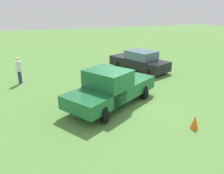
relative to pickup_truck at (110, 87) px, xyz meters
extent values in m
plane|color=#54843D|center=(-0.35, -0.87, -0.92)|extent=(80.00, 80.00, 0.00)
cylinder|color=black|center=(1.56, -1.04, -0.55)|extent=(0.75, 0.22, 0.75)
cylinder|color=black|center=(0.19, -1.86, -0.55)|extent=(0.75, 0.22, 0.75)
cylinder|color=black|center=(-0.06, 1.65, -0.55)|extent=(0.75, 0.22, 0.75)
cylinder|color=black|center=(-1.43, 0.82, -0.55)|extent=(0.75, 0.22, 0.75)
cube|color=#1E6638|center=(0.83, -1.37, -0.21)|extent=(2.64, 2.66, 0.64)
cube|color=#1E6638|center=(-0.09, 0.14, 0.17)|extent=(2.43, 2.32, 1.40)
cube|color=slate|center=(-0.09, 0.14, 0.61)|extent=(2.18, 2.04, 0.48)
cube|color=#1E6638|center=(-0.59, 0.98, -0.23)|extent=(2.84, 2.99, 0.60)
cube|color=silver|center=(1.30, -2.15, -0.47)|extent=(1.62, 1.04, 0.16)
cylinder|color=black|center=(6.37, -2.91, -0.61)|extent=(0.63, 0.20, 0.63)
cylinder|color=black|center=(6.93, -4.32, -0.61)|extent=(0.63, 0.20, 0.63)
cylinder|color=black|center=(3.56, -4.01, -0.61)|extent=(0.63, 0.20, 0.63)
cylinder|color=black|center=(4.12, -5.42, -0.61)|extent=(0.63, 0.20, 0.63)
cube|color=black|center=(5.24, -4.17, -0.40)|extent=(4.91, 3.32, 0.68)
cube|color=slate|center=(5.03, -4.25, 0.24)|extent=(2.44, 2.19, 0.60)
cylinder|color=navy|center=(4.87, 4.12, -0.53)|extent=(0.14, 0.14, 0.79)
cylinder|color=navy|center=(5.06, 4.06, -0.53)|extent=(0.14, 0.14, 0.79)
cylinder|color=silver|center=(4.96, 4.09, 0.16)|extent=(0.41, 0.41, 0.59)
sphere|color=beige|center=(4.96, 4.09, 0.61)|extent=(0.21, 0.21, 0.21)
cone|color=orange|center=(-3.19, -2.31, -0.65)|extent=(0.32, 0.32, 0.55)
camera|label=1|loc=(-9.15, 3.34, 3.57)|focal=35.55mm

